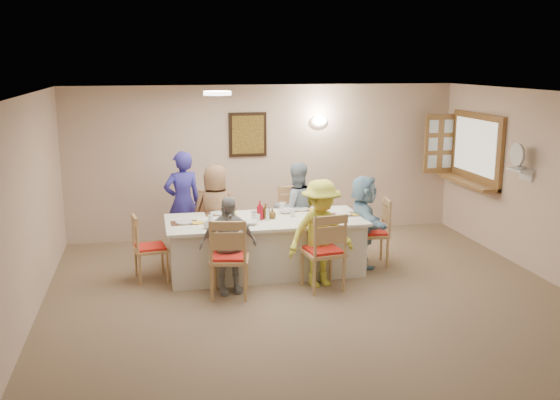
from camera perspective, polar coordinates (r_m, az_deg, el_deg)
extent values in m
plane|color=#7B6B51|center=(7.42, 3.82, -10.19)|extent=(7.00, 7.00, 0.00)
plane|color=beige|center=(10.38, -1.33, 3.59)|extent=(6.50, 0.00, 6.50)
plane|color=beige|center=(3.96, 18.25, -12.21)|extent=(6.50, 0.00, 6.50)
plane|color=beige|center=(6.91, -22.94, -1.99)|extent=(0.00, 7.00, 7.00)
plane|color=white|center=(6.86, 4.12, 9.45)|extent=(7.00, 7.00, 0.00)
cube|color=black|center=(10.24, -2.97, 6.00)|extent=(0.62, 0.04, 0.72)
cube|color=black|center=(10.22, -2.95, 5.98)|extent=(0.52, 0.02, 0.62)
ellipsoid|color=white|center=(10.45, 3.61, 7.22)|extent=(0.26, 0.09, 0.18)
cylinder|color=white|center=(8.14, -5.75, 9.70)|extent=(0.36, 0.36, 0.05)
cube|color=brown|center=(10.42, 17.52, 4.44)|extent=(0.06, 1.50, 1.15)
cube|color=brown|center=(10.44, 16.76, 1.58)|extent=(0.30, 1.50, 0.05)
cube|color=brown|center=(10.97, 14.40, 5.00)|extent=(0.55, 0.04, 1.00)
cube|color=white|center=(9.25, 21.11, 2.59)|extent=(0.22, 0.36, 0.03)
cube|color=white|center=(8.64, -1.36, -4.18)|extent=(2.70, 1.14, 0.76)
imported|color=brown|center=(9.12, -5.87, -1.18)|extent=(0.74, 0.52, 1.42)
imported|color=#8B9BAE|center=(9.32, 1.48, -0.85)|extent=(0.76, 0.63, 1.42)
imported|color=#9F9F9F|center=(7.84, -4.77, -4.11)|extent=(0.81, 0.49, 1.25)
imported|color=#E9EB48|center=(8.04, 3.74, -3.07)|extent=(1.11, 0.87, 1.41)
imported|color=#88B5D3|center=(8.92, 7.63, -1.90)|extent=(1.30, 0.64, 1.31)
imported|color=#3530A2|center=(9.52, -8.88, -0.23)|extent=(0.74, 0.64, 1.57)
cube|color=#472B19|center=(8.05, -5.03, -2.65)|extent=(0.34, 0.25, 0.01)
cylinder|color=white|center=(8.04, -5.03, -2.58)|extent=(0.24, 0.24, 0.01)
cube|color=yellow|center=(8.02, -3.71, -2.63)|extent=(0.13, 0.13, 0.01)
cube|color=#472B19|center=(8.27, 3.26, -2.21)|extent=(0.35, 0.26, 0.01)
cylinder|color=white|center=(8.27, 3.26, -2.14)|extent=(0.24, 0.24, 0.01)
cube|color=yellow|center=(8.27, 4.55, -2.18)|extent=(0.15, 0.15, 0.01)
cube|color=#472B19|center=(8.86, -5.70, -1.25)|extent=(0.36, 0.26, 0.01)
cylinder|color=white|center=(8.85, -5.70, -1.19)|extent=(0.23, 0.23, 0.01)
cube|color=yellow|center=(8.83, -4.50, -1.23)|extent=(0.15, 0.15, 0.01)
cube|color=#472B19|center=(9.06, 1.87, -0.88)|extent=(0.36, 0.26, 0.01)
cylinder|color=white|center=(9.06, 1.87, -0.82)|extent=(0.24, 0.24, 0.02)
cube|color=yellow|center=(9.05, 3.05, -0.86)|extent=(0.13, 0.13, 0.01)
cube|color=#472B19|center=(8.41, -8.77, -2.08)|extent=(0.35, 0.26, 0.01)
cylinder|color=white|center=(8.41, -8.77, -2.02)|extent=(0.23, 0.23, 0.01)
cube|color=yellow|center=(8.37, -7.52, -2.06)|extent=(0.14, 0.14, 0.01)
cube|color=#472B19|center=(8.80, 5.81, -1.34)|extent=(0.36, 0.27, 0.01)
cylinder|color=white|center=(8.80, 5.81, -1.27)|extent=(0.23, 0.23, 0.01)
cube|color=yellow|center=(8.81, 7.02, -1.31)|extent=(0.13, 0.13, 0.01)
imported|color=white|center=(8.10, -6.65, -2.30)|extent=(0.18, 0.18, 0.09)
imported|color=white|center=(9.12, 0.24, -0.50)|extent=(0.10, 0.10, 0.09)
imported|color=white|center=(8.25, -2.74, -2.07)|extent=(0.31, 0.31, 0.05)
imported|color=white|center=(8.86, 0.53, -1.00)|extent=(0.23, 0.23, 0.06)
imported|color=#A20D1D|center=(8.48, -1.86, -0.94)|extent=(0.13, 0.13, 0.26)
imported|color=brown|center=(8.55, -1.34, -1.01)|extent=(0.16, 0.16, 0.21)
imported|color=brown|center=(8.55, -0.71, -1.24)|extent=(0.11, 0.11, 0.14)
cylinder|color=silver|center=(8.55, -2.43, -1.34)|extent=(0.07, 0.07, 0.11)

